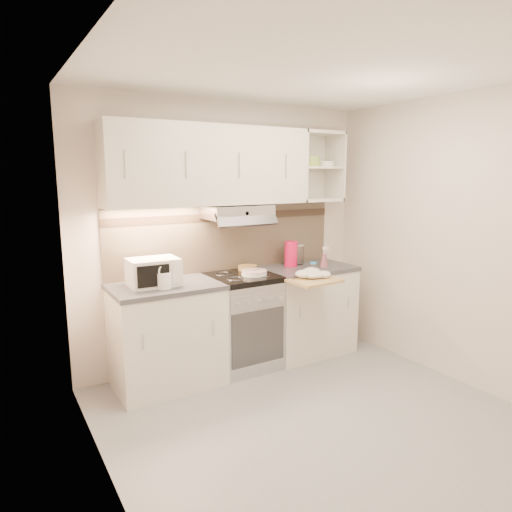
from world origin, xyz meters
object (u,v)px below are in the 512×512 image
Objects in this scene: spray_bottle at (324,258)px; watering_can at (165,280)px; electric_range at (242,321)px; plate_stack at (254,273)px; glass_jar at (299,254)px; cutting_board at (312,280)px; microwave at (153,272)px; pink_pitcher at (291,254)px.

watering_can is at bearing 169.19° from spray_bottle.
plate_stack is at bearing -35.94° from electric_range.
cutting_board is (-0.25, -0.55, -0.14)m from glass_jar.
glass_jar is at bearing 17.09° from plate_stack.
watering_can is 0.89m from plate_stack.
spray_bottle is (0.90, -0.10, 0.53)m from electric_range.
microwave is at bearing 164.64° from spray_bottle.
microwave reaches higher than glass_jar.
watering_can is at bearing -170.60° from glass_jar.
pink_pitcher is 0.34m from spray_bottle.
pink_pitcher is at bearing 72.95° from cutting_board.
glass_jar is at bearing 5.83° from microwave.
pink_pitcher is (1.46, 0.07, 0.01)m from microwave.
microwave is 1.61× the size of pink_pitcher.
spray_bottle is at bearing -57.26° from glass_jar.
watering_can is at bearing -171.51° from electric_range.
electric_range reaches higher than cutting_board.
spray_bottle is (0.81, -0.03, 0.06)m from plate_stack.
cutting_board is at bearing -110.00° from pink_pitcher.
glass_jar is at bearing 12.01° from pink_pitcher.
cutting_board is at bearing -16.30° from microwave.
electric_range is 0.48m from plate_stack.
plate_stack reaches higher than cutting_board.
cutting_board is (-0.12, -0.51, -0.16)m from pink_pitcher.
cutting_board is (1.29, -0.29, -0.10)m from watering_can.
plate_stack is at bearing -3.61° from microwave.
electric_range is 0.94m from glass_jar.
watering_can is at bearing 163.62° from cutting_board.
microwave is 1.93× the size of glass_jar.
watering_can is 1.43m from pink_pitcher.
spray_bottle is at bearing -6.04° from electric_range.
cutting_board is at bearing -153.12° from spray_bottle.
pink_pitcher reaches higher than plate_stack.
glass_jar is (1.59, 0.12, -0.01)m from microwave.
cutting_board is (1.34, -0.43, -0.14)m from microwave.
glass_jar is (0.66, 0.20, 0.09)m from plate_stack.
cutting_board is at bearing -114.53° from glass_jar.
microwave is at bearing 90.46° from watering_can.
glass_jar is at bearing 111.14° from spray_bottle.
cutting_board is (0.41, -0.35, -0.05)m from plate_stack.
microwave is 1.74m from spray_bottle.
electric_range is at bearing -9.86° from watering_can.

